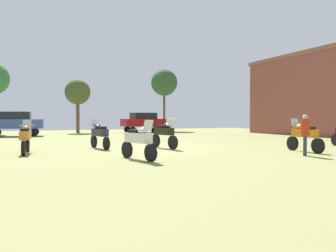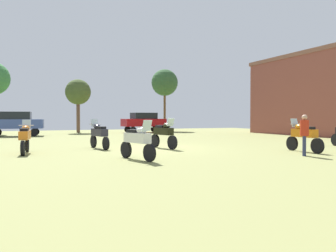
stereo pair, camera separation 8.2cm
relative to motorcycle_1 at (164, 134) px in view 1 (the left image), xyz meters
The scene contains 11 objects.
ground_plane 0.86m from the motorcycle_1, 140.37° to the left, with size 44.00×52.00×0.02m.
motorcycle_1 is the anchor object (origin of this frame).
motorcycle_2 4.64m from the motorcycle_1, 124.23° to the right, with size 0.80×2.11×1.46m.
motorcycle_5 6.55m from the motorcycle_1, 38.51° to the right, with size 0.62×2.20×1.50m.
motorcycle_6 6.40m from the motorcycle_1, behind, with size 0.63×2.26×1.45m.
motorcycle_7 3.20m from the motorcycle_1, 159.76° to the left, with size 0.70×2.24×1.46m.
car_2 17.50m from the motorcycle_1, 74.29° to the left, with size 4.43×2.14×2.00m.
car_3 16.25m from the motorcycle_1, 115.72° to the left, with size 4.47×2.24×2.00m.
person_1 6.61m from the motorcycle_1, 53.13° to the right, with size 0.48×0.48×1.66m.
tree_2 19.85m from the motorcycle_1, 93.92° to the left, with size 2.55×2.55×5.38m.
tree_4 22.79m from the motorcycle_1, 67.40° to the left, with size 3.04×3.04×7.06m.
Camera 1 is at (-6.22, -15.98, 1.59)m, focal length 36.47 mm.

